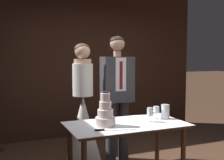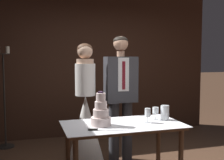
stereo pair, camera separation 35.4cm
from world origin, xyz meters
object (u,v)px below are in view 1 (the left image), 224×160
cake_knife (108,130)px  groom (117,91)px  hurricane_candle (165,112)px  cake_table (126,132)px  wine_glass_near (156,110)px  tiered_cake (105,114)px  wine_glass_middle (150,112)px  bride (83,121)px

cake_knife → groom: bearing=75.9°
hurricane_candle → groom: 0.87m
cake_knife → groom: (0.57, 1.05, 0.26)m
cake_table → hurricane_candle: size_ratio=7.71×
cake_table → wine_glass_near: wine_glass_near is taller
groom → cake_table: bearing=-107.1°
tiered_cake → groom: groom is taller
wine_glass_middle → hurricane_candle: (0.26, 0.07, -0.03)m
cake_table → cake_knife: (-0.31, -0.20, 0.10)m
tiered_cake → groom: 1.01m
cake_table → tiered_cake: tiered_cake is taller
cake_knife → wine_glass_near: bearing=34.8°
wine_glass_near → hurricane_candle: 0.11m
wine_glass_near → bride: size_ratio=0.09×
wine_glass_near → cake_knife: bearing=-159.6°
cake_table → hurricane_candle: bearing=4.0°
cake_knife → bride: size_ratio=0.25×
tiered_cake → wine_glass_middle: tiered_cake is taller
tiered_cake → wine_glass_middle: bearing=-2.1°
bride → hurricane_candle: bearing=-44.9°
tiered_cake → wine_glass_middle: 0.55m
tiered_cake → wine_glass_middle: size_ratio=2.29×
wine_glass_near → bride: 1.07m
cake_table → bride: size_ratio=0.79×
wine_glass_near → bride: bride is taller
wine_glass_near → wine_glass_middle: wine_glass_middle is taller
cake_knife → bride: 1.06m
cake_knife → wine_glass_middle: size_ratio=2.55×
tiered_cake → wine_glass_near: tiered_cake is taller
bride → groom: bearing=-0.1°
cake_knife → wine_glass_middle: bearing=30.7°
tiered_cake → bride: bride is taller
cake_table → wine_glass_near: (0.44, 0.08, 0.20)m
cake_knife → hurricane_candle: hurricane_candle is taller
bride → tiered_cake: bearing=-90.0°
cake_knife → wine_glass_near: wine_glass_near is taller
wine_glass_near → cake_table: bearing=-170.3°
cake_table → wine_glass_middle: size_ratio=8.08×
wine_glass_near → groom: 0.80m
hurricane_candle → bride: 1.16m
cake_table → tiered_cake: size_ratio=3.53×
cake_knife → wine_glass_middle: (0.60, 0.18, 0.11)m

